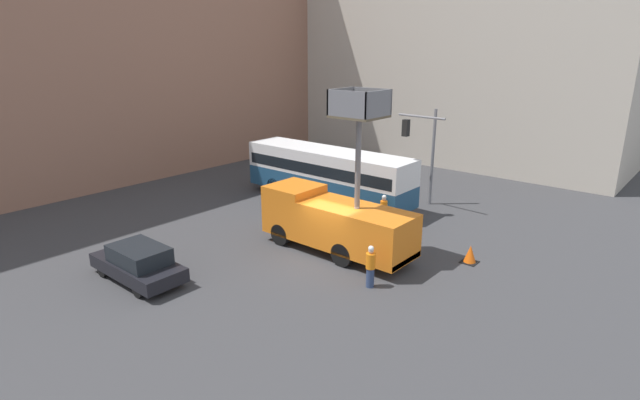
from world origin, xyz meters
name	(u,v)px	position (x,y,z in m)	size (l,w,h in m)	color
ground_plane	(322,262)	(0.00, 0.00, 0.00)	(120.00, 120.00, 0.00)	#38383A
building_backdrop_far	(57,19)	(0.00, 23.13, 10.89)	(44.00, 10.00, 21.79)	#936651
building_backdrop_side	(455,62)	(24.53, 6.17, 7.89)	(10.00, 28.00, 15.78)	#BCB2A3
utility_truck	(335,219)	(1.24, 0.29, 1.62)	(2.33, 7.49, 7.51)	orange
city_bus	(328,171)	(7.07, 5.49, 1.91)	(2.59, 11.18, 3.23)	navy
traffic_light_pole	(423,143)	(9.58, 0.51, 3.87)	(3.22, 2.97, 5.73)	slate
road_worker_near_truck	(370,267)	(-0.61, -3.01, 0.88)	(0.38, 0.38, 1.76)	navy
road_worker_directing	(384,211)	(5.43, 0.35, 0.89)	(0.38, 0.38, 1.79)	navy
traffic_cone_near_truck	(470,254)	(4.18, -5.05, 0.38)	(0.70, 0.70, 0.80)	black
parked_car_curbside	(138,263)	(-6.23, 4.54, 0.76)	(1.87, 4.44, 1.52)	black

